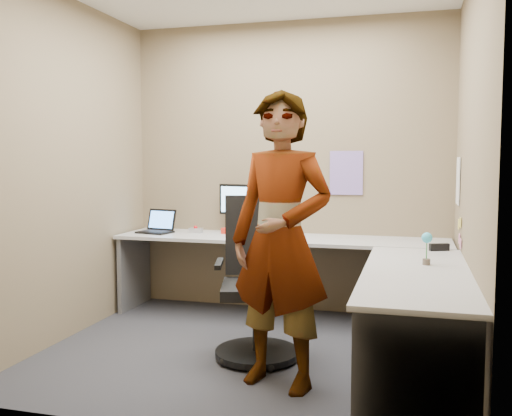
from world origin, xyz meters
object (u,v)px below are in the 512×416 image
(desk, at_px, (317,267))
(person, at_px, (281,240))
(office_chair, at_px, (257,293))
(monitor, at_px, (239,202))

(desk, bearing_deg, person, -94.69)
(office_chair, bearing_deg, monitor, 97.90)
(desk, distance_m, monitor, 1.21)
(desk, relative_size, person, 1.62)
(monitor, xyz_separation_m, office_chair, (0.50, -1.17, -0.56))
(desk, xyz_separation_m, office_chair, (-0.36, -0.44, -0.12))
(monitor, bearing_deg, office_chair, -50.27)
(desk, height_order, person, person)
(desk, distance_m, person, 0.99)
(monitor, xyz_separation_m, person, (0.78, -1.66, -0.10))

